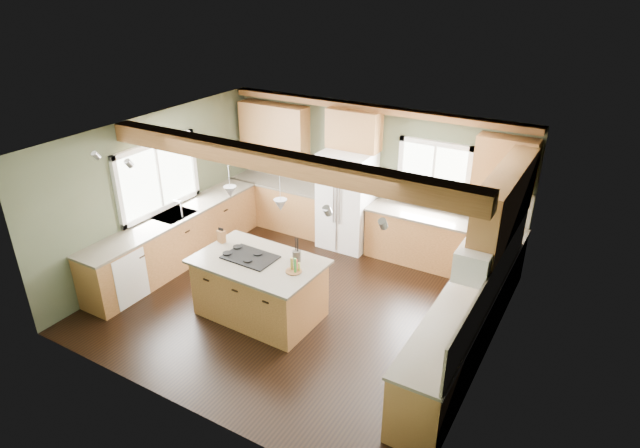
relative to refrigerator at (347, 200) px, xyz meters
The scene contains 37 objects.
floor 2.32m from the refrigerator, 81.95° to the right, with size 5.60×5.60×0.00m, color black.
ceiling 2.73m from the refrigerator, 81.95° to the right, with size 5.60×5.60×0.00m, color silver.
wall_back 0.63m from the refrigerator, 51.71° to the left, with size 5.60×5.60×0.00m, color #434C36.
wall_left 3.30m from the refrigerator, 139.70° to the right, with size 5.00×5.00×0.00m, color #434C36.
wall_right 3.78m from the refrigerator, 34.37° to the right, with size 5.00×5.00×0.00m, color #434C36.
ceiling_beam 3.07m from the refrigerator, 83.48° to the right, with size 5.55×0.26×0.26m, color brown.
soffit_trim 1.69m from the refrigerator, 43.03° to the left, with size 5.55×0.20×0.10m, color brown.
backsplash_back 0.57m from the refrigerator, 50.58° to the left, with size 5.58×0.03×0.58m, color brown.
backsplash_right 3.73m from the refrigerator, 33.86° to the right, with size 0.03×3.70×0.58m, color brown.
base_cab_back_left 1.56m from the refrigerator, behind, with size 2.02×0.60×0.88m, color brown.
counter_back_left 1.49m from the refrigerator, behind, with size 2.06×0.64×0.04m, color #433C31.
base_cab_back_right 1.85m from the refrigerator, ahead, with size 2.62×0.60×0.88m, color brown.
counter_back_right 1.79m from the refrigerator, ahead, with size 2.66×0.64×0.04m, color #433C31.
base_cab_left 3.06m from the refrigerator, 136.74° to the right, with size 0.60×3.70×0.88m, color brown.
counter_left 3.02m from the refrigerator, 136.74° to the right, with size 0.64×3.74×0.04m, color #433C31.
base_cab_right 3.51m from the refrigerator, 36.47° to the right, with size 0.60×3.70×0.88m, color brown.
counter_right 3.48m from the refrigerator, 36.47° to the right, with size 0.64×3.74×0.04m, color #433C31.
upper_cab_back_left 2.00m from the refrigerator, behind, with size 1.40×0.35×0.90m, color brown.
upper_cab_over_fridge 1.27m from the refrigerator, 90.00° to the left, with size 0.96×0.35×0.70m, color brown.
upper_cab_right 3.34m from the refrigerator, 22.64° to the right, with size 0.35×2.20×0.90m, color brown.
upper_cab_back_corner 2.81m from the refrigerator, ahead, with size 0.90×0.35×0.90m, color brown.
window_left 3.30m from the refrigerator, 140.15° to the right, with size 0.04×1.60×1.05m, color white.
window_back 1.63m from the refrigerator, 13.94° to the left, with size 1.10×0.04×1.00m, color white.
sink 3.02m from the refrigerator, 136.74° to the right, with size 0.50×0.65×0.03m, color #262628.
faucet 2.90m from the refrigerator, 134.30° to the right, with size 0.02×0.02×0.28m, color #B2B2B7.
dishwasher 4.05m from the refrigerator, 123.02° to the right, with size 0.60×0.60×0.84m, color white.
oven 4.40m from the refrigerator, 50.38° to the right, with size 0.60×0.72×0.84m, color white.
microwave 3.66m from the refrigerator, 37.00° to the right, with size 0.40×0.70×0.38m, color white.
pendant_left 2.83m from the refrigerator, 100.36° to the right, with size 0.18×0.18×0.16m, color #B2B2B7.
pendant_right 2.84m from the refrigerator, 81.74° to the right, with size 0.18×0.18×0.16m, color #B2B2B7.
refrigerator is the anchor object (origin of this frame).
island 2.66m from the refrigerator, 91.03° to the right, with size 1.72×1.05×0.88m, color olive.
island_top 2.62m from the refrigerator, 91.03° to the right, with size 1.84×1.17×0.04m, color #433C31.
cooktop 2.63m from the refrigerator, 94.16° to the right, with size 0.75×0.50×0.02m, color black.
knife_block 2.59m from the refrigerator, 109.38° to the right, with size 0.12×0.09×0.19m, color brown.
utensil_crock 2.40m from the refrigerator, 79.47° to the right, with size 0.12×0.12×0.16m, color #433936.
bottle_tray 2.69m from the refrigerator, 77.99° to the right, with size 0.23×0.23×0.21m, color brown, non-canonical shape.
Camera 1 is at (3.76, -5.79, 4.68)m, focal length 30.00 mm.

